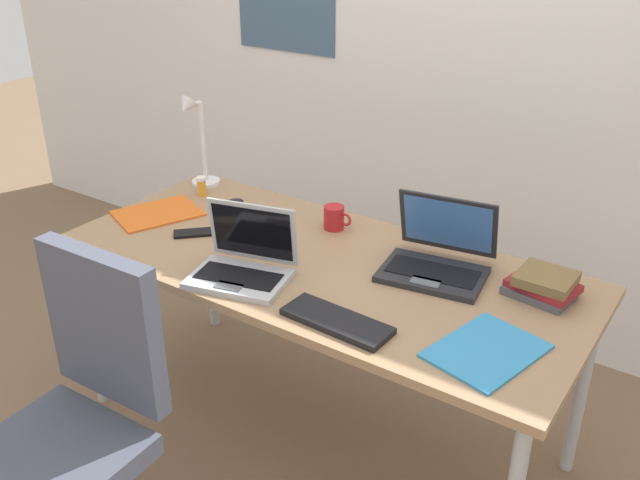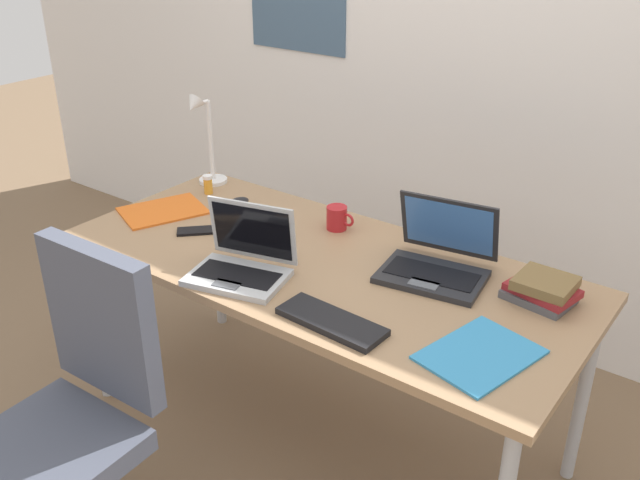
# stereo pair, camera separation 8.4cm
# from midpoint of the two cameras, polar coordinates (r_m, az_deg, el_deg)

# --- Properties ---
(ground_plane) EXTENTS (12.00, 12.00, 0.00)m
(ground_plane) POSITION_cam_midpoint_polar(r_m,az_deg,el_deg) (2.79, -0.89, -15.28)
(ground_plane) COLOR #7A6047
(wall_back) EXTENTS (6.00, 0.13, 2.60)m
(wall_back) POSITION_cam_midpoint_polar(r_m,az_deg,el_deg) (3.10, 11.08, 15.61)
(wall_back) COLOR silver
(wall_back) RESTS_ON ground_plane
(desk) EXTENTS (1.80, 0.80, 0.74)m
(desk) POSITION_cam_midpoint_polar(r_m,az_deg,el_deg) (2.39, -1.00, -2.95)
(desk) COLOR #9E7A56
(desk) RESTS_ON ground_plane
(desk_lamp) EXTENTS (0.12, 0.18, 0.40)m
(desk_lamp) POSITION_cam_midpoint_polar(r_m,az_deg,el_deg) (2.96, -10.79, 7.87)
(desk_lamp) COLOR white
(desk_lamp) RESTS_ON desk
(laptop_far_corner) EXTENTS (0.37, 0.35, 0.24)m
(laptop_far_corner) POSITION_cam_midpoint_polar(r_m,az_deg,el_deg) (2.31, 8.50, -1.49)
(laptop_far_corner) COLOR #232326
(laptop_far_corner) RESTS_ON desk
(laptop_back_left) EXTENTS (0.36, 0.31, 0.23)m
(laptop_back_left) POSITION_cam_midpoint_polar(r_m,az_deg,el_deg) (2.27, -7.35, -1.97)
(laptop_back_left) COLOR #B7BABC
(laptop_back_left) RESTS_ON desk
(external_keyboard) EXTENTS (0.34, 0.13, 0.02)m
(external_keyboard) POSITION_cam_midpoint_polar(r_m,az_deg,el_deg) (2.03, 0.19, -6.63)
(external_keyboard) COLOR black
(external_keyboard) RESTS_ON desk
(computer_mouse) EXTENTS (0.08, 0.11, 0.03)m
(computer_mouse) POSITION_cam_midpoint_polar(r_m,az_deg,el_deg) (2.79, -7.95, 2.95)
(computer_mouse) COLOR black
(computer_mouse) RESTS_ON desk
(cell_phone) EXTENTS (0.14, 0.14, 0.01)m
(cell_phone) POSITION_cam_midpoint_polar(r_m,az_deg,el_deg) (2.60, -11.25, 0.55)
(cell_phone) COLOR black
(cell_phone) RESTS_ON desk
(pill_bottle) EXTENTS (0.04, 0.04, 0.08)m
(pill_bottle) POSITION_cam_midpoint_polar(r_m,az_deg,el_deg) (2.92, -10.43, 4.36)
(pill_bottle) COLOR gold
(pill_bottle) RESTS_ON desk
(book_stack) EXTENTS (0.22, 0.18, 0.08)m
(book_stack) POSITION_cam_midpoint_polar(r_m,az_deg,el_deg) (2.24, 16.68, -3.55)
(book_stack) COLOR #4C4C51
(book_stack) RESTS_ON desk
(paper_folder_mid_desk) EXTENTS (0.29, 0.35, 0.01)m
(paper_folder_mid_desk) POSITION_cam_midpoint_polar(r_m,az_deg,el_deg) (1.96, 12.20, -8.82)
(paper_folder_mid_desk) COLOR #338CC6
(paper_folder_mid_desk) RESTS_ON desk
(paper_folder_front_left) EXTENTS (0.33, 0.38, 0.01)m
(paper_folder_front_left) POSITION_cam_midpoint_polar(r_m,az_deg,el_deg) (2.79, -13.93, 2.12)
(paper_folder_front_left) COLOR orange
(paper_folder_front_left) RESTS_ON desk
(coffee_mug) EXTENTS (0.11, 0.08, 0.09)m
(coffee_mug) POSITION_cam_midpoint_polar(r_m,az_deg,el_deg) (2.58, 0.25, 1.83)
(coffee_mug) COLOR #B21E23
(coffee_mug) RESTS_ON desk
(office_chair) EXTENTS (0.52, 0.55, 0.97)m
(office_chair) POSITION_cam_midpoint_polar(r_m,az_deg,el_deg) (2.27, -20.37, -15.64)
(office_chair) COLOR black
(office_chair) RESTS_ON ground_plane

